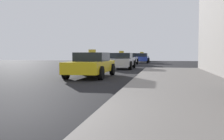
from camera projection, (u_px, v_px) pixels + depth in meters
sidewalk at (213, 125)px, 4.18m from camera, size 4.00×32.00×0.15m
car_yellow at (91, 64)px, 13.69m from camera, size 1.93×4.45×1.43m
car_silver at (121, 61)px, 21.11m from camera, size 2.03×4.14×1.43m
car_white at (128, 59)px, 28.82m from camera, size 1.94×4.46×1.27m
car_blue at (141, 58)px, 34.67m from camera, size 2.04×4.59×1.43m
car_green at (142, 57)px, 42.60m from camera, size 2.01×4.22×1.43m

